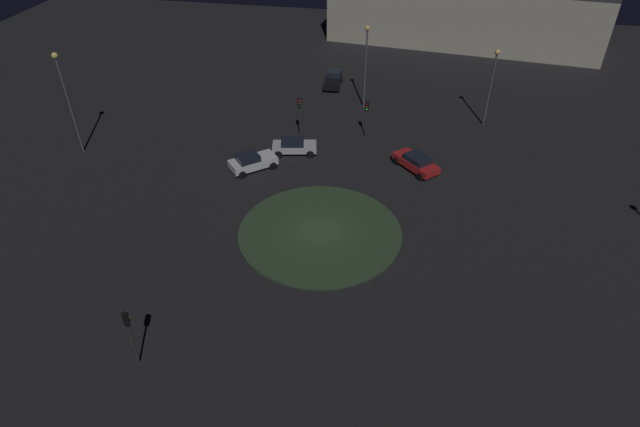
{
  "coord_description": "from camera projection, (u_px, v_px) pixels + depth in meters",
  "views": [
    {
      "loc": [
        5.93,
        -31.09,
        25.19
      ],
      "look_at": [
        0.0,
        0.0,
        1.82
      ],
      "focal_mm": 29.86,
      "sensor_mm": 36.0,
      "label": 1
    }
  ],
  "objects": [
    {
      "name": "ground_plane",
      "position": [
        320.0,
        233.0,
        40.43
      ],
      "size": [
        117.95,
        117.95,
        0.0
      ],
      "primitive_type": "plane",
      "color": "black"
    },
    {
      "name": "roundabout_island",
      "position": [
        320.0,
        232.0,
        40.38
      ],
      "size": [
        12.42,
        12.42,
        0.16
      ],
      "primitive_type": "cylinder",
      "color": "#2D4228",
      "rests_on": "ground_plane"
    },
    {
      "name": "car_silver",
      "position": [
        294.0,
        146.0,
        49.68
      ],
      "size": [
        4.35,
        2.65,
        1.44
      ],
      "rotation": [
        0.0,
        0.0,
        0.2
      ],
      "color": "silver",
      "rests_on": "ground_plane"
    },
    {
      "name": "car_white",
      "position": [
        252.0,
        161.0,
        47.32
      ],
      "size": [
        4.34,
        4.12,
        1.59
      ],
      "rotation": [
        0.0,
        0.0,
        0.72
      ],
      "color": "white",
      "rests_on": "ground_plane"
    },
    {
      "name": "car_red",
      "position": [
        416.0,
        162.0,
        47.32
      ],
      "size": [
        4.42,
        4.46,
        1.44
      ],
      "rotation": [
        0.0,
        0.0,
        -0.8
      ],
      "color": "red",
      "rests_on": "ground_plane"
    },
    {
      "name": "car_black",
      "position": [
        333.0,
        79.0,
        62.41
      ],
      "size": [
        2.12,
        4.23,
        1.57
      ],
      "rotation": [
        0.0,
        0.0,
        4.76
      ],
      "color": "black",
      "rests_on": "ground_plane"
    },
    {
      "name": "traffic_light_north",
      "position": [
        367.0,
        112.0,
        51.18
      ],
      "size": [
        0.32,
        0.37,
        3.71
      ],
      "rotation": [
        0.0,
        0.0,
        -1.67
      ],
      "color": "#2D2D2D",
      "rests_on": "ground_plane"
    },
    {
      "name": "traffic_light_southwest",
      "position": [
        129.0,
        328.0,
        29.02
      ],
      "size": [
        0.37,
        0.4,
        4.09
      ],
      "rotation": [
        0.0,
        0.0,
        1.04
      ],
      "color": "#2D2D2D",
      "rests_on": "ground_plane"
    },
    {
      "name": "traffic_light_north_near",
      "position": [
        300.0,
        110.0,
        50.99
      ],
      "size": [
        0.35,
        0.39,
        4.06
      ],
      "rotation": [
        0.0,
        0.0,
        -1.25
      ],
      "color": "#2D2D2D",
      "rests_on": "ground_plane"
    },
    {
      "name": "streetlamp_north",
      "position": [
        366.0,
        56.0,
        54.92
      ],
      "size": [
        0.52,
        0.52,
        8.8
      ],
      "color": "#4C4C51",
      "rests_on": "ground_plane"
    },
    {
      "name": "streetlamp_northeast",
      "position": [
        493.0,
        76.0,
        51.75
      ],
      "size": [
        0.54,
        0.54,
        7.87
      ],
      "color": "#4C4C51",
      "rests_on": "ground_plane"
    },
    {
      "name": "streetlamp_west",
      "position": [
        65.0,
        89.0,
        46.81
      ],
      "size": [
        0.55,
        0.55,
        9.5
      ],
      "color": "#4C4C51",
      "rests_on": "ground_plane"
    },
    {
      "name": "store_building",
      "position": [
        464.0,
        9.0,
        73.26
      ],
      "size": [
        37.17,
        15.57,
        8.66
      ],
      "rotation": [
        0.0,
        0.0,
        3.03
      ],
      "color": "#ADA893",
      "rests_on": "ground_plane"
    }
  ]
}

